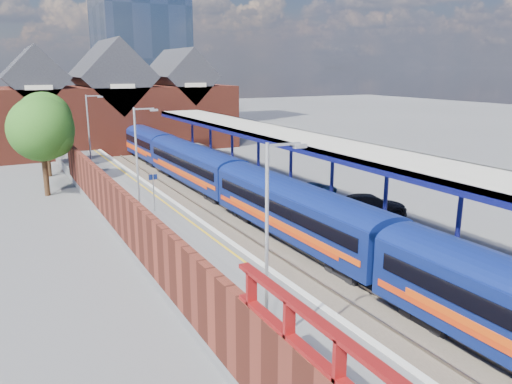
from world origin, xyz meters
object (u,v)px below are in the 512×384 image
train (236,182)px  lamp_post_b (271,234)px  parked_car_blue (315,189)px  platform_sign (153,186)px  lamp_post_c (139,158)px  parked_car_dark (370,205)px  lamp_post_d (90,130)px

train → lamp_post_b: bearing=-112.6°
lamp_post_b → parked_car_blue: bearing=51.3°
train → platform_sign: (-6.49, -0.92, 0.57)m
train → platform_sign: size_ratio=26.37×
train → lamp_post_c: (-7.86, -2.92, 2.87)m
platform_sign → parked_car_dark: size_ratio=0.52×
lamp_post_c → parked_car_dark: size_ratio=1.46×
lamp_post_b → parked_car_blue: 21.04m
lamp_post_d → lamp_post_b: bearing=-90.0°
train → lamp_post_c: bearing=-159.6°
lamp_post_c → parked_car_blue: (12.98, 0.19, -3.46)m
lamp_post_c → lamp_post_d: bearing=90.0°
lamp_post_d → lamp_post_c: bearing=-90.0°
lamp_post_d → parked_car_dark: bearing=-58.5°
lamp_post_b → platform_sign: (1.36, 18.00, -2.30)m
lamp_post_c → lamp_post_d: 16.00m
train → lamp_post_b: lamp_post_b is taller
lamp_post_d → parked_car_dark: 25.54m
lamp_post_d → parked_car_dark: lamp_post_d is taller
train → parked_car_blue: train is taller
train → parked_car_blue: 5.83m
platform_sign → train: bearing=8.0°
platform_sign → lamp_post_c: bearing=-124.3°
lamp_post_b → lamp_post_d: bearing=90.0°
train → platform_sign: bearing=-172.0°
lamp_post_d → train: bearing=-59.0°
lamp_post_d → platform_sign: 14.25m
train → parked_car_dark: train is taller
lamp_post_c → parked_car_blue: bearing=0.9°
parked_car_dark → platform_sign: bearing=78.2°
lamp_post_d → parked_car_blue: (12.98, -15.81, -3.46)m
lamp_post_b → lamp_post_c: (0.00, 16.00, 0.00)m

